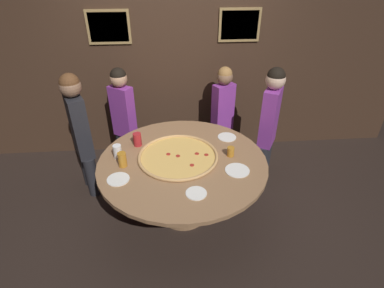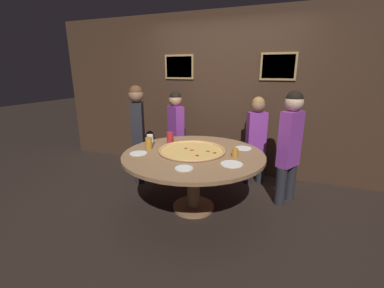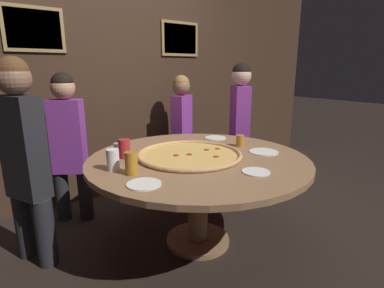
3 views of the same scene
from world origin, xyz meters
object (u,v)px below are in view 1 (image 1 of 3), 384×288
Objects in this scene: giant_pizza at (178,156)px; diner_far_right at (80,129)px; white_plate_near_front at (118,179)px; diner_side_left at (123,114)px; dining_table at (183,170)px; white_plate_far_back at (196,193)px; drink_cup_near_left at (122,160)px; drink_cup_by_shaker at (118,152)px; condiment_shaker at (136,136)px; drink_cup_front_edge at (231,152)px; white_plate_beside_cup at (227,137)px; drink_cup_far_left at (137,139)px; diner_centre_back at (269,120)px; diner_side_right at (223,110)px; white_plate_right_side at (237,170)px.

diner_far_right is at bearing 155.95° from giant_pizza.
white_plate_near_front is 1.28m from diner_side_left.
dining_table is 9.18× the size of white_plate_far_back.
white_plate_near_front is at bearing 128.75° from diner_side_left.
drink_cup_by_shaker is at bearing 113.75° from drink_cup_near_left.
diner_far_right is at bearing 132.18° from drink_cup_near_left.
condiment_shaker is at bearing 64.64° from drink_cup_by_shaker.
drink_cup_front_edge reaches higher than white_plate_beside_cup.
drink_cup_far_left is at bearing 145.63° from dining_table.
diner_centre_back is (0.54, 0.21, 0.09)m from white_plate_beside_cup.
diner_side_left is at bearing 108.45° from drink_cup_far_left.
drink_cup_front_edge is 1.14m from drink_cup_by_shaker.
white_plate_beside_cup is 1.01m from white_plate_far_back.
diner_far_right is at bearing 83.98° from diner_side_left.
diner_side_left reaches higher than dining_table.
drink_cup_near_left is (-0.12, -0.37, 0.00)m from drink_cup_far_left.
drink_cup_near_left is 0.49m from condiment_shaker.
giant_pizza is 0.60× the size of diner_side_left.
diner_side_right reaches higher than drink_cup_far_left.
drink_cup_front_edge is 1.05m from diner_side_right.
diner_side_left is (-0.79, 1.52, 0.04)m from white_plate_far_back.
dining_table is at bearing 4.85° from drink_cup_near_left.
white_plate_right_side is at bearing -32.86° from condiment_shaker.
diner_side_left reaches higher than diner_side_right.
diner_side_left is (-0.66, 0.96, 0.03)m from giant_pizza.
diner_side_left is at bearing 94.22° from white_plate_near_front.
drink_cup_far_left is at bearing 142.98° from diner_side_left.
drink_cup_far_left is (0.18, 0.22, -0.00)m from drink_cup_by_shaker.
drink_cup_near_left is 1.78m from diner_centre_back.
diner_far_right is at bearing 136.70° from drink_cup_by_shaker.
drink_cup_far_left is 1.49× the size of condiment_shaker.
drink_cup_far_left is (-0.96, 0.28, 0.02)m from drink_cup_front_edge.
diner_side_left is at bearing 134.55° from white_plate_right_side.
diner_side_left is at bearing -66.19° from diner_far_right.
condiment_shaker is at bearing 2.51° from diner_side_right.
diner_centre_back is (2.18, 0.08, -0.01)m from diner_far_right.
drink_cup_by_shaker is at bearing -115.36° from condiment_shaker.
white_plate_beside_cup is 0.14× the size of diner_far_right.
drink_cup_by_shaker is at bearing -129.03° from drink_cup_far_left.
diner_centre_back reaches higher than white_plate_beside_cup.
dining_table is at bearing 23.19° from white_plate_near_front.
drink_cup_by_shaker is 1.51× the size of condiment_shaker.
diner_side_left is (-1.29, -0.07, 0.02)m from diner_side_right.
giant_pizza is at bearing 103.31° from white_plate_far_back.
white_plate_near_front is at bearing -95.87° from drink_cup_near_left.
white_plate_near_front is at bearing 160.44° from white_plate_far_back.
white_plate_right_side is 1.79m from diner_far_right.
giant_pizza is 1.25m from diner_centre_back.
drink_cup_by_shaker is 0.11× the size of diner_side_left.
white_plate_near_front is 1.12m from white_plate_right_side.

